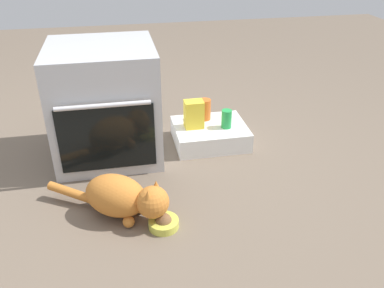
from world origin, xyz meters
The scene contains 8 objects.
ground centered at (0.00, 0.00, 0.00)m, with size 8.00×8.00×0.00m, color #6B5B4C.
oven centered at (-0.08, 0.40, 0.34)m, with size 0.61×0.64×0.68m.
pantry_cabinet centered at (0.57, 0.41, 0.06)m, with size 0.47×0.39×0.12m, color white.
food_bowl centered at (0.15, -0.37, 0.03)m, with size 0.15×0.15×0.08m.
cat centered at (-0.03, -0.26, 0.12)m, with size 0.60×0.42×0.23m.
sauce_jar centered at (0.55, 0.51, 0.19)m, with size 0.08×0.08×0.14m, color #D16023.
soda_can centered at (0.66, 0.36, 0.18)m, with size 0.07×0.07×0.12m, color green.
snack_bag centered at (0.46, 0.41, 0.21)m, with size 0.12×0.09×0.18m, color yellow.
Camera 1 is at (0.00, -1.86, 1.29)m, focal length 37.41 mm.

